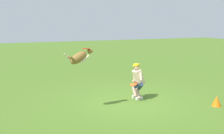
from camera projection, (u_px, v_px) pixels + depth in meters
ground_plane at (131, 102)px, 9.75m from camera, size 60.00×60.00×0.00m
person at (138, 80)px, 10.04m from camera, size 0.57×0.64×1.29m
dog at (80, 57)px, 8.63m from camera, size 1.01×0.38×0.57m
frisbee_flying at (86, 49)px, 8.72m from camera, size 0.25×0.25×0.07m
frisbee_held at (133, 85)px, 9.71m from camera, size 0.37×0.37×0.09m
training_cone at (217, 101)px, 9.24m from camera, size 0.31×0.31×0.35m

